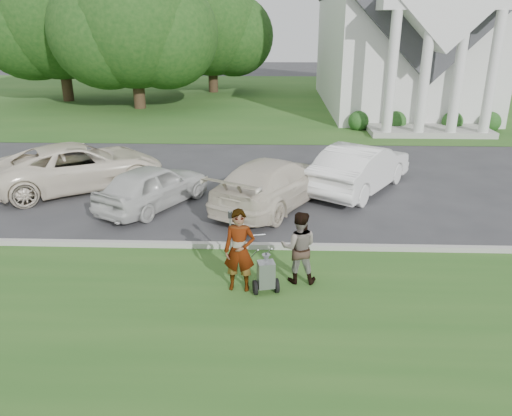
# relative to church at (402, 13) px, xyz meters

# --- Properties ---
(ground) EXTENTS (120.00, 120.00, 0.00)m
(ground) POSITION_rel_church_xyz_m (-9.00, -23.11, -5.94)
(ground) COLOR #333335
(ground) RESTS_ON ground
(grass_strip) EXTENTS (80.00, 7.00, 0.01)m
(grass_strip) POSITION_rel_church_xyz_m (-9.00, -26.11, -5.93)
(grass_strip) COLOR #29561D
(grass_strip) RESTS_ON ground
(church_lawn) EXTENTS (80.00, 30.00, 0.01)m
(church_lawn) POSITION_rel_church_xyz_m (-9.00, 3.89, -5.93)
(church_lawn) COLOR #29561D
(church_lawn) RESTS_ON ground
(curb) EXTENTS (80.00, 0.18, 0.15)m
(curb) POSITION_rel_church_xyz_m (-9.00, -22.56, -5.86)
(curb) COLOR #9E9E93
(curb) RESTS_ON ground
(church) EXTENTS (9.19, 19.00, 24.10)m
(church) POSITION_rel_church_xyz_m (0.00, 0.00, 0.00)
(church) COLOR white
(church) RESTS_ON ground
(tree_left) EXTENTS (10.63, 8.40, 9.71)m
(tree_left) POSITION_rel_church_xyz_m (-17.01, -1.13, -0.83)
(tree_left) COLOR #332316
(tree_left) RESTS_ON ground
(tree_far) EXTENTS (11.64, 9.20, 10.73)m
(tree_far) POSITION_rel_church_xyz_m (-23.01, 1.87, -0.25)
(tree_far) COLOR #332316
(tree_far) RESTS_ON ground
(tree_back) EXTENTS (9.61, 7.60, 8.89)m
(tree_back) POSITION_rel_church_xyz_m (-13.01, 6.87, -1.21)
(tree_back) COLOR #332316
(tree_back) RESTS_ON ground
(striping_cart) EXTENTS (0.68, 1.15, 1.01)m
(striping_cart) POSITION_rel_church_xyz_m (-8.20, -24.79, -5.50)
(striping_cart) COLOR black
(striping_cart) RESTS_ON ground
(person_left) EXTENTS (0.71, 0.49, 1.86)m
(person_left) POSITION_rel_church_xyz_m (-8.78, -24.65, -5.01)
(person_left) COLOR #999999
(person_left) RESTS_ON ground
(person_right) EXTENTS (0.84, 0.67, 1.68)m
(person_right) POSITION_rel_church_xyz_m (-7.48, -24.25, -5.10)
(person_right) COLOR #999999
(person_right) RESTS_ON ground
(parking_meter_near) EXTENTS (0.10, 0.09, 1.32)m
(parking_meter_near) POSITION_rel_church_xyz_m (-9.09, -23.26, -5.11)
(parking_meter_near) COLOR gray
(parking_meter_near) RESTS_ON ground
(car_a) EXTENTS (6.22, 5.31, 1.59)m
(car_a) POSITION_rel_church_xyz_m (-14.85, -17.76, -5.15)
(car_a) COLOR #EDE1C9
(car_a) RESTS_ON ground
(car_b) EXTENTS (3.42, 4.36, 1.39)m
(car_b) POSITION_rel_church_xyz_m (-11.85, -19.57, -5.24)
(car_b) COLOR silver
(car_b) RESTS_ON ground
(car_c) EXTENTS (4.40, 5.64, 1.53)m
(car_c) POSITION_rel_church_xyz_m (-8.05, -19.30, -5.18)
(car_c) COLOR beige
(car_c) RESTS_ON ground
(car_d) EXTENTS (4.18, 5.11, 1.64)m
(car_d) POSITION_rel_church_xyz_m (-5.05, -17.66, -5.12)
(car_d) COLOR white
(car_d) RESTS_ON ground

